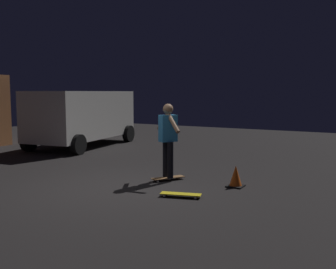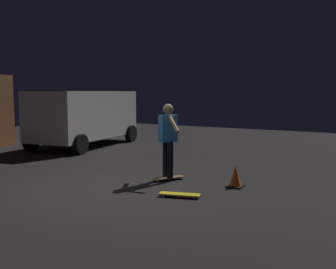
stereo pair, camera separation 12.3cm
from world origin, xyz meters
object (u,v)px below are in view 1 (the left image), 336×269
object	(u,v)px
parked_van	(83,115)
skater	(168,135)
traffic_cone	(236,177)
skateboard_ridden	(168,178)
skateboard_spare	(181,194)

from	to	relation	value
parked_van	skater	distance (m)	6.45
skater	traffic_cone	xyz separation A→B (m)	(0.18, -1.54, -0.83)
parked_van	skateboard_ridden	bearing A→B (deg)	-121.16
parked_van	traffic_cone	size ratio (longest dim) A/B	10.48
parked_van	skater	world-z (taller)	parked_van
skateboard_spare	skater	distance (m)	1.75
parked_van	skateboard_spare	distance (m)	7.90
skateboard_ridden	traffic_cone	bearing A→B (deg)	-83.28
skateboard_ridden	traffic_cone	world-z (taller)	traffic_cone
skateboard_spare	traffic_cone	size ratio (longest dim) A/B	1.75
skateboard_ridden	parked_van	bearing A→B (deg)	58.84
skater	traffic_cone	world-z (taller)	skater
parked_van	traffic_cone	bearing A→B (deg)	-114.06
skateboard_spare	traffic_cone	distance (m)	1.45
parked_van	traffic_cone	world-z (taller)	parked_van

